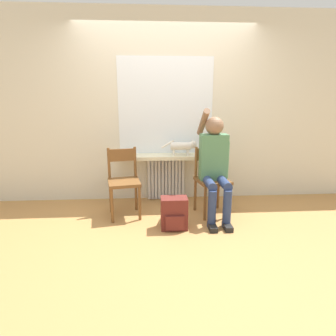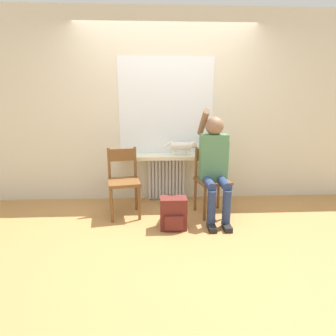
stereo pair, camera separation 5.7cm
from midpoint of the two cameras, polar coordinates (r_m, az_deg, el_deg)
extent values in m
plane|color=#B27F47|center=(3.29, 0.30, -13.17)|extent=(12.00, 12.00, 0.00)
cube|color=beige|center=(4.15, -0.91, 11.95)|extent=(7.00, 0.06, 2.70)
cube|color=silver|center=(4.25, -0.81, -1.99)|extent=(0.56, 0.05, 0.66)
cube|color=silver|center=(4.20, -4.24, -2.21)|extent=(0.04, 0.03, 0.63)
cube|color=silver|center=(4.20, -3.55, -2.20)|extent=(0.04, 0.03, 0.63)
cube|color=silver|center=(4.20, -2.85, -2.19)|extent=(0.04, 0.03, 0.63)
cube|color=silver|center=(4.20, -2.16, -2.18)|extent=(0.04, 0.03, 0.63)
cube|color=silver|center=(4.21, -1.47, -2.17)|extent=(0.04, 0.03, 0.63)
cube|color=silver|center=(4.21, -0.78, -2.16)|extent=(0.04, 0.03, 0.63)
cube|color=silver|center=(4.21, -0.09, -2.14)|extent=(0.04, 0.03, 0.63)
cube|color=silver|center=(4.21, 0.60, -2.13)|extent=(0.04, 0.03, 0.63)
cube|color=silver|center=(4.22, 1.29, -2.12)|extent=(0.04, 0.03, 0.63)
cube|color=silver|center=(4.22, 1.98, -2.10)|extent=(0.04, 0.03, 0.63)
cube|color=silver|center=(4.23, 2.66, -2.09)|extent=(0.04, 0.03, 0.63)
cube|color=beige|center=(4.05, -0.74, 2.34)|extent=(1.41, 0.31, 0.05)
cube|color=white|center=(4.12, -0.88, 12.41)|extent=(1.35, 0.01, 1.36)
cube|color=brown|center=(3.62, -9.38, -2.91)|extent=(0.45, 0.45, 0.04)
cylinder|color=brown|center=(3.53, -11.76, -7.58)|extent=(0.04, 0.04, 0.44)
cylinder|color=brown|center=(3.56, -6.23, -7.20)|extent=(0.04, 0.04, 0.44)
cylinder|color=brown|center=(3.85, -11.99, -5.74)|extent=(0.04, 0.04, 0.44)
cylinder|color=brown|center=(3.87, -6.93, -5.41)|extent=(0.04, 0.04, 0.44)
cylinder|color=brown|center=(3.72, -12.35, 0.95)|extent=(0.04, 0.04, 0.40)
cylinder|color=brown|center=(3.75, -7.14, 1.25)|extent=(0.04, 0.04, 0.40)
cube|color=brown|center=(3.71, -9.80, 2.62)|extent=(0.35, 0.09, 0.16)
cube|color=brown|center=(3.69, 8.62, -2.57)|extent=(0.46, 0.46, 0.04)
cylinder|color=brown|center=(3.55, 7.08, -7.25)|extent=(0.04, 0.04, 0.44)
cylinder|color=brown|center=(3.69, 12.00, -6.63)|extent=(0.04, 0.04, 0.44)
cylinder|color=brown|center=(3.85, 5.13, -5.49)|extent=(0.04, 0.04, 0.44)
cylinder|color=brown|center=(3.98, 9.74, -4.99)|extent=(0.04, 0.04, 0.44)
cylinder|color=brown|center=(3.72, 5.28, 1.21)|extent=(0.04, 0.04, 0.40)
cylinder|color=brown|center=(3.85, 10.03, 1.50)|extent=(0.04, 0.04, 0.40)
cube|color=brown|center=(3.76, 7.75, 2.85)|extent=(0.35, 0.10, 0.16)
cylinder|color=navy|center=(3.48, 7.87, -2.94)|extent=(0.11, 0.43, 0.11)
cylinder|color=navy|center=(3.52, 10.74, -2.86)|extent=(0.11, 0.43, 0.11)
cylinder|color=navy|center=(3.37, 8.44, -8.30)|extent=(0.10, 0.10, 0.46)
cylinder|color=navy|center=(3.41, 11.42, -8.15)|extent=(0.10, 0.10, 0.46)
cube|color=black|center=(3.40, 8.53, -11.81)|extent=(0.09, 0.20, 0.06)
cube|color=black|center=(3.44, 11.52, -11.62)|extent=(0.09, 0.20, 0.06)
cube|color=#4C7F56|center=(3.63, 8.74, 2.23)|extent=(0.34, 0.20, 0.58)
sphere|color=#846047|center=(3.57, 8.97, 8.43)|extent=(0.23, 0.23, 0.23)
cylinder|color=#846047|center=(3.68, 6.69, 9.16)|extent=(0.08, 0.50, 0.38)
cylinder|color=#4C7F56|center=(3.64, 11.21, 1.67)|extent=(0.08, 0.08, 0.47)
cylinder|color=silver|center=(4.00, 2.18, 4.48)|extent=(0.29, 0.11, 0.11)
sphere|color=silver|center=(4.02, 4.67, 4.73)|extent=(0.11, 0.11, 0.11)
cone|color=silver|center=(3.99, 4.73, 5.34)|extent=(0.04, 0.04, 0.04)
cone|color=silver|center=(4.04, 4.62, 5.46)|extent=(0.04, 0.04, 0.04)
cylinder|color=silver|center=(4.00, 3.63, 3.11)|extent=(0.03, 0.03, 0.08)
cylinder|color=silver|center=(4.06, 3.53, 3.26)|extent=(0.03, 0.03, 0.08)
cylinder|color=silver|center=(3.98, 0.77, 3.08)|extent=(0.03, 0.03, 0.08)
cylinder|color=silver|center=(4.04, 0.71, 3.23)|extent=(0.03, 0.03, 0.08)
cylinder|color=silver|center=(3.98, -0.50, 4.84)|extent=(0.19, 0.03, 0.12)
cube|color=maroon|center=(3.34, 0.75, -9.13)|extent=(0.31, 0.20, 0.38)
cube|color=maroon|center=(3.26, 0.91, -11.14)|extent=(0.22, 0.03, 0.17)
camera|label=1|loc=(0.03, -90.44, -0.11)|focal=30.00mm
camera|label=2|loc=(0.03, 89.56, 0.11)|focal=30.00mm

